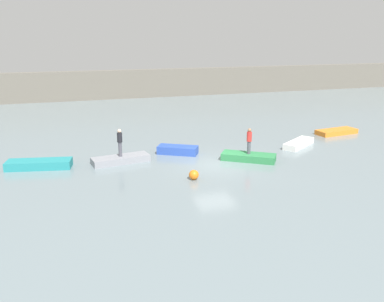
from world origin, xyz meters
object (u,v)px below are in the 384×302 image
(rowboat_blue, at_px, (178,150))
(person_red_shirt, at_px, (249,140))
(person_dark_shirt, at_px, (120,141))
(rowboat_orange, at_px, (336,132))
(mooring_buoy, at_px, (194,175))
(rowboat_grey, at_px, (121,159))
(rowboat_green, at_px, (248,157))
(rowboat_white, at_px, (299,144))
(rowboat_teal, at_px, (39,164))

(rowboat_blue, distance_m, person_red_shirt, 5.00)
(person_dark_shirt, bearing_deg, rowboat_orange, 8.02)
(rowboat_blue, height_order, person_dark_shirt, person_dark_shirt)
(mooring_buoy, bearing_deg, rowboat_grey, 128.19)
(rowboat_blue, distance_m, person_dark_shirt, 4.25)
(rowboat_green, xyz_separation_m, rowboat_white, (4.93, 2.04, -0.01))
(rowboat_green, height_order, person_red_shirt, person_red_shirt)
(rowboat_blue, xyz_separation_m, mooring_buoy, (-0.54, -5.27, 0.01))
(rowboat_teal, relative_size, mooring_buoy, 6.83)
(rowboat_teal, relative_size, rowboat_orange, 1.11)
(rowboat_white, relative_size, mooring_buoy, 5.80)
(rowboat_blue, relative_size, rowboat_green, 0.78)
(person_red_shirt, distance_m, mooring_buoy, 5.21)
(rowboat_teal, distance_m, rowboat_green, 13.06)
(rowboat_white, relative_size, rowboat_orange, 0.94)
(rowboat_orange, distance_m, mooring_buoy, 16.00)
(rowboat_green, bearing_deg, mooring_buoy, -117.40)
(rowboat_blue, distance_m, rowboat_white, 8.92)
(person_red_shirt, bearing_deg, rowboat_white, 22.49)
(rowboat_blue, distance_m, rowboat_orange, 13.99)
(rowboat_blue, bearing_deg, rowboat_green, -5.94)
(rowboat_blue, bearing_deg, rowboat_grey, -137.80)
(rowboat_white, distance_m, rowboat_orange, 5.58)
(rowboat_blue, xyz_separation_m, person_red_shirt, (3.95, -2.86, 1.12))
(mooring_buoy, bearing_deg, person_dark_shirt, 128.19)
(person_red_shirt, bearing_deg, person_dark_shirt, 165.92)
(rowboat_green, xyz_separation_m, person_red_shirt, (0.00, 0.00, 1.16))
(rowboat_grey, distance_m, mooring_buoy, 5.60)
(rowboat_blue, height_order, rowboat_orange, rowboat_blue)
(rowboat_teal, xyz_separation_m, rowboat_blue, (8.90, 0.49, 0.02))
(rowboat_blue, xyz_separation_m, rowboat_orange, (13.89, 1.65, -0.08))
(rowboat_green, bearing_deg, person_dark_shirt, -159.73)
(rowboat_grey, relative_size, person_red_shirt, 2.15)
(rowboat_grey, xyz_separation_m, person_dark_shirt, (0.00, 0.00, 1.20))
(rowboat_orange, distance_m, person_dark_shirt, 18.11)
(rowboat_blue, bearing_deg, rowboat_teal, -146.90)
(person_dark_shirt, bearing_deg, rowboat_grey, 0.00)
(rowboat_white, height_order, person_red_shirt, person_red_shirt)
(rowboat_teal, height_order, person_dark_shirt, person_dark_shirt)
(rowboat_white, bearing_deg, rowboat_teal, 144.23)
(rowboat_green, bearing_deg, rowboat_teal, -156.12)
(rowboat_green, bearing_deg, rowboat_blue, 178.43)
(rowboat_teal, bearing_deg, rowboat_white, 9.85)
(rowboat_blue, bearing_deg, mooring_buoy, -65.83)
(rowboat_white, relative_size, person_red_shirt, 1.94)
(rowboat_teal, height_order, rowboat_blue, rowboat_blue)
(rowboat_orange, bearing_deg, rowboat_teal, 178.07)
(rowboat_orange, height_order, person_red_shirt, person_red_shirt)
(rowboat_teal, distance_m, rowboat_orange, 22.88)
(rowboat_orange, bearing_deg, person_dark_shirt, -179.27)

